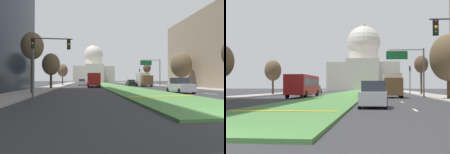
% 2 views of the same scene
% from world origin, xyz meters
% --- Properties ---
extents(ground_plane, '(294.18, 294.18, 0.00)m').
position_xyz_m(ground_plane, '(0.00, 66.86, 0.00)').
color(ground_plane, '#333335').
extents(grass_median, '(6.65, 120.35, 0.14)m').
position_xyz_m(grass_median, '(0.00, 60.17, 0.07)').
color(grass_median, '#4C8442').
rests_on(grass_median, ground_plane).
extents(median_curb_nose, '(5.99, 0.50, 0.04)m').
position_xyz_m(median_curb_nose, '(0.00, 9.43, 0.16)').
color(median_curb_nose, gold).
rests_on(median_curb_nose, grass_median).
extents(lane_dashes_right, '(0.16, 44.80, 0.01)m').
position_xyz_m(lane_dashes_right, '(7.40, 36.82, 0.00)').
color(lane_dashes_right, silver).
rests_on(lane_dashes_right, ground_plane).
extents(sidewalk_left, '(4.00, 120.35, 0.15)m').
position_xyz_m(sidewalk_left, '(-13.48, 53.49, 0.07)').
color(sidewalk_left, '#9E9991').
rests_on(sidewalk_left, ground_plane).
extents(sidewalk_right, '(4.00, 120.35, 0.15)m').
position_xyz_m(sidewalk_right, '(13.48, 53.49, 0.07)').
color(sidewalk_right, '#9E9991').
rests_on(sidewalk_right, ground_plane).
extents(capitol_building, '(28.05, 26.27, 27.30)m').
position_xyz_m(capitol_building, '(0.00, 133.01, 9.58)').
color(capitol_building, beige).
rests_on(capitol_building, ground_plane).
extents(traffic_light_near_left, '(3.34, 0.35, 5.20)m').
position_xyz_m(traffic_light_near_left, '(-10.14, 9.89, 3.80)').
color(traffic_light_near_left, '#515456').
rests_on(traffic_light_near_left, ground_plane).
extents(traffic_light_far_right, '(0.28, 0.35, 5.20)m').
position_xyz_m(traffic_light_far_right, '(10.98, 53.67, 3.31)').
color(traffic_light_far_right, '#515456').
rests_on(traffic_light_far_right, ground_plane).
extents(overhead_guide_sign, '(4.97, 0.20, 6.50)m').
position_xyz_m(overhead_guide_sign, '(9.42, 37.27, 4.62)').
color(overhead_guide_sign, '#515456').
rests_on(overhead_guide_sign, ground_plane).
extents(street_tree_left_near, '(2.41, 2.41, 6.88)m').
position_xyz_m(street_tree_left_near, '(-12.50, 15.68, 5.30)').
color(street_tree_left_near, '#4C3823').
rests_on(street_tree_left_near, ground_plane).
extents(street_tree_left_mid, '(3.10, 3.10, 6.30)m').
position_xyz_m(street_tree_left_mid, '(-12.62, 28.72, 4.32)').
color(street_tree_left_mid, '#4C3823').
rests_on(street_tree_left_mid, ground_plane).
extents(street_tree_right_mid, '(4.16, 4.16, 7.25)m').
position_xyz_m(street_tree_right_mid, '(12.94, 30.40, 4.63)').
color(street_tree_right_mid, '#4C3823').
rests_on(street_tree_right_mid, ground_plane).
extents(street_tree_left_far, '(2.89, 2.89, 6.07)m').
position_xyz_m(street_tree_left_far, '(-12.83, 49.56, 4.23)').
color(street_tree_left_far, '#4C3823').
rests_on(street_tree_left_far, ground_plane).
extents(street_tree_right_far, '(2.37, 2.37, 6.74)m').
position_xyz_m(street_tree_right_far, '(12.65, 51.23, 5.17)').
color(street_tree_right_far, '#4C3823').
rests_on(street_tree_right_far, ground_plane).
extents(sedan_lead_stopped, '(2.03, 4.26, 1.86)m').
position_xyz_m(sedan_lead_stopped, '(4.80, 15.45, 0.86)').
color(sedan_lead_stopped, '#BCBCC1').
rests_on(sedan_lead_stopped, ground_plane).
extents(sedan_midblock, '(2.10, 4.50, 1.62)m').
position_xyz_m(sedan_midblock, '(4.47, 39.01, 0.77)').
color(sedan_midblock, black).
rests_on(sedan_midblock, ground_plane).
extents(sedan_distant, '(2.08, 4.67, 1.82)m').
position_xyz_m(sedan_distant, '(-7.34, 49.18, 0.85)').
color(sedan_distant, '#BCBCC1').
rests_on(sedan_distant, ground_plane).
extents(sedan_far_horizon, '(1.89, 4.58, 1.66)m').
position_xyz_m(sedan_far_horizon, '(-7.69, 63.79, 0.78)').
color(sedan_far_horizon, brown).
rests_on(sedan_far_horizon, ground_plane).
extents(box_truck_delivery, '(2.40, 6.40, 3.20)m').
position_xyz_m(box_truck_delivery, '(7.14, 37.28, 1.68)').
color(box_truck_delivery, brown).
rests_on(box_truck_delivery, ground_plane).
extents(city_bus, '(2.62, 11.00, 2.95)m').
position_xyz_m(city_bus, '(-4.79, 36.90, 1.77)').
color(city_bus, '#B21E1E').
rests_on(city_bus, ground_plane).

